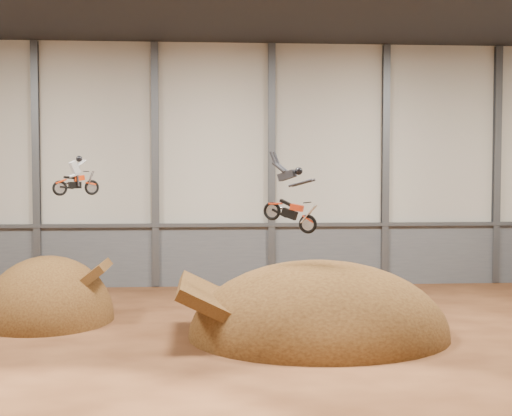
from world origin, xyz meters
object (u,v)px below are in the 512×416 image
(fmx_rider_a, at_px, (76,174))
(fmx_rider_b, at_px, (287,193))
(takeoff_ramp, at_px, (48,321))
(landing_ramp, at_px, (319,336))

(fmx_rider_a, bearing_deg, fmx_rider_b, -47.19)
(fmx_rider_a, bearing_deg, takeoff_ramp, 109.51)
(fmx_rider_a, height_order, fmx_rider_b, fmx_rider_b)
(takeoff_ramp, height_order, fmx_rider_b, fmx_rider_b)
(landing_ramp, bearing_deg, fmx_rider_b, -157.24)
(takeoff_ramp, height_order, landing_ramp, landing_ramp)
(takeoff_ramp, distance_m, fmx_rider_a, 6.87)
(landing_ramp, relative_size, fmx_rider_a, 5.25)
(takeoff_ramp, relative_size, landing_ramp, 0.63)
(landing_ramp, height_order, fmx_rider_b, fmx_rider_b)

